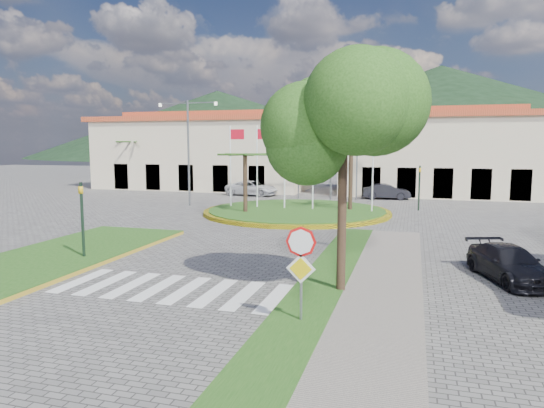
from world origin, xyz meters
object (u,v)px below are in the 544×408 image
(white_van, at_px, (252,188))
(car_side_right, at_px, (509,264))
(roundabout_island, at_px, (297,211))
(deciduous_tree, at_px, (343,129))
(stop_sign, at_px, (301,259))
(car_dark_a, at_px, (251,187))
(car_dark_b, at_px, (386,192))

(white_van, distance_m, car_side_right, 29.83)
(white_van, bearing_deg, roundabout_island, -140.61)
(deciduous_tree, distance_m, white_van, 30.25)
(stop_sign, relative_size, car_side_right, 0.65)
(stop_sign, distance_m, car_dark_a, 34.99)
(stop_sign, relative_size, white_van, 0.55)
(stop_sign, relative_size, car_dark_b, 0.67)
(stop_sign, xyz_separation_m, car_side_right, (6.00, 6.27, -1.20))
(deciduous_tree, xyz_separation_m, white_van, (-12.22, 27.30, -4.50))
(stop_sign, height_order, car_dark_b, stop_sign)
(deciduous_tree, relative_size, car_dark_b, 1.71)
(roundabout_island, distance_m, car_dark_b, 11.93)
(roundabout_island, xyz_separation_m, car_dark_a, (-7.64, 12.61, 0.42))
(stop_sign, height_order, car_side_right, stop_sign)
(car_dark_b, bearing_deg, car_side_right, -173.81)
(white_van, bearing_deg, car_side_right, -137.54)
(white_van, bearing_deg, deciduous_tree, -149.63)
(roundabout_island, distance_m, stop_sign, 20.69)
(car_dark_b, bearing_deg, stop_sign, 172.56)
(roundabout_island, bearing_deg, white_van, 123.14)
(roundabout_island, height_order, car_dark_a, roundabout_island)
(stop_sign, bearing_deg, deciduous_tree, 78.82)
(deciduous_tree, bearing_deg, roundabout_island, 107.91)
(roundabout_island, height_order, car_dark_b, roundabout_island)
(deciduous_tree, bearing_deg, car_dark_a, 113.92)
(car_side_right, bearing_deg, deciduous_tree, -167.69)
(roundabout_island, relative_size, car_side_right, 3.10)
(roundabout_island, distance_m, white_van, 12.31)
(roundabout_island, height_order, white_van, roundabout_island)
(car_dark_a, height_order, car_side_right, car_dark_a)
(white_van, height_order, car_side_right, white_van)
(white_van, xyz_separation_m, car_dark_b, (12.10, 0.34, -0.02))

